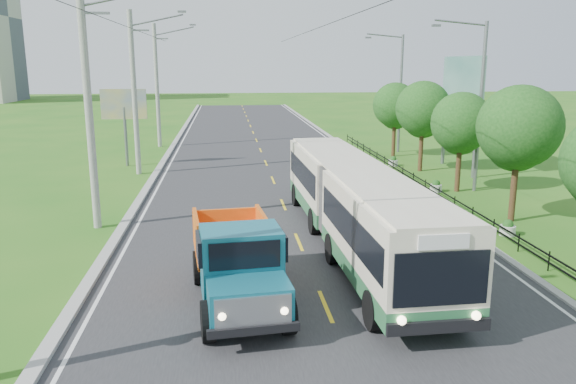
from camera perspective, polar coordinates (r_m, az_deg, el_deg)
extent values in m
plane|color=#236317|center=(16.58, 3.83, -11.54)|extent=(240.00, 240.00, 0.00)
cube|color=#28282B|center=(35.62, -1.80, 1.85)|extent=(14.00, 120.00, 0.02)
cube|color=#9E9E99|center=(35.78, -13.38, 1.66)|extent=(0.40, 120.00, 0.15)
cube|color=#9E9E99|center=(36.86, 9.35, 2.12)|extent=(0.30, 120.00, 0.10)
cube|color=silver|center=(35.72, -12.50, 1.60)|extent=(0.12, 120.00, 0.00)
cube|color=silver|center=(36.73, 8.60, 2.07)|extent=(0.12, 120.00, 0.00)
cube|color=yellow|center=(16.57, 3.83, -11.47)|extent=(0.12, 2.20, 0.00)
cube|color=black|center=(31.47, 13.77, 0.53)|extent=(0.04, 40.00, 0.60)
cylinder|color=gray|center=(24.55, -19.59, 7.85)|extent=(0.32, 0.32, 10.00)
cube|color=slate|center=(24.45, -19.10, 16.81)|extent=(1.20, 0.10, 0.10)
cylinder|color=gray|center=(36.32, -15.35, 9.56)|extent=(0.32, 0.32, 10.00)
cube|color=slate|center=(36.25, -14.91, 15.59)|extent=(1.20, 0.10, 0.10)
cube|color=slate|center=(36.06, -10.73, 17.57)|extent=(0.50, 0.18, 0.12)
cylinder|color=gray|center=(48.20, -13.17, 10.40)|extent=(0.32, 0.32, 10.00)
cube|color=slate|center=(48.15, -12.80, 14.95)|extent=(1.20, 0.10, 0.10)
cube|color=slate|center=(48.00, -9.65, 16.40)|extent=(0.50, 0.18, 0.12)
cylinder|color=#382314|center=(26.57, 21.98, 0.74)|extent=(0.28, 0.28, 3.36)
sphere|color=#164614|center=(26.20, 22.44, 6.14)|extent=(3.60, 3.60, 3.60)
sphere|color=#164614|center=(26.81, 22.18, 4.74)|extent=(2.64, 2.64, 2.64)
cylinder|color=#382314|center=(31.90, 16.93, 2.73)|extent=(0.28, 0.28, 3.02)
sphere|color=#164614|center=(31.60, 17.20, 6.78)|extent=(3.24, 3.24, 3.24)
sphere|color=#164614|center=(32.21, 17.10, 5.73)|extent=(2.38, 2.38, 2.38)
cylinder|color=#382314|center=(37.40, 13.37, 4.55)|extent=(0.28, 0.28, 3.25)
sphere|color=#164614|center=(37.14, 13.56, 8.26)|extent=(3.48, 3.48, 3.48)
sphere|color=#164614|center=(37.73, 13.54, 7.27)|extent=(2.55, 2.55, 2.55)
cylinder|color=#382314|center=(43.06, 10.70, 5.62)|extent=(0.28, 0.28, 3.08)
sphere|color=#164614|center=(42.83, 10.83, 8.69)|extent=(3.30, 3.30, 3.30)
sphere|color=#164614|center=(43.42, 10.86, 7.87)|extent=(2.42, 2.42, 2.42)
cylinder|color=slate|center=(31.95, 18.95, 8.01)|extent=(0.20, 0.20, 9.00)
cylinder|color=slate|center=(31.36, 17.15, 16.12)|extent=(2.80, 0.10, 0.34)
cube|color=slate|center=(30.87, 14.83, 16.04)|extent=(0.45, 0.16, 0.12)
cylinder|color=slate|center=(44.99, 11.35, 9.69)|extent=(0.20, 0.20, 9.00)
cylinder|color=slate|center=(44.58, 9.83, 15.39)|extent=(2.80, 0.10, 0.34)
cube|color=slate|center=(44.23, 8.15, 15.27)|extent=(0.45, 0.16, 0.12)
cylinder|color=silver|center=(24.65, 21.39, -3.66)|extent=(0.64, 0.64, 0.40)
sphere|color=#164614|center=(24.58, 21.44, -3.10)|extent=(0.44, 0.44, 0.44)
cylinder|color=silver|center=(31.70, 14.78, 0.38)|extent=(0.64, 0.64, 0.40)
sphere|color=#164614|center=(31.65, 14.81, 0.82)|extent=(0.44, 0.44, 0.44)
cylinder|color=silver|center=(39.12, 10.63, 2.92)|extent=(0.64, 0.64, 0.40)
sphere|color=#164614|center=(39.08, 10.64, 3.28)|extent=(0.44, 0.44, 0.44)
cylinder|color=slate|center=(39.73, -16.15, 5.41)|extent=(0.20, 0.20, 4.00)
cube|color=yellow|center=(39.52, -16.36, 8.57)|extent=(3.00, 0.15, 2.00)
cylinder|color=slate|center=(35.94, 18.54, 5.31)|extent=(0.24, 0.24, 5.00)
cylinder|color=slate|center=(40.49, 15.61, 6.29)|extent=(0.24, 0.24, 5.00)
cube|color=#144C47|center=(37.97, 17.32, 10.77)|extent=(0.20, 6.00, 3.00)
cube|color=#29673C|center=(17.58, 10.13, -7.37)|extent=(2.79, 7.82, 0.57)
cube|color=beige|center=(17.18, 10.30, -3.36)|extent=(2.79, 7.82, 2.00)
cube|color=black|center=(17.18, 10.30, -3.32)|extent=(2.82, 7.20, 0.98)
cube|color=#29673C|center=(25.47, 4.27, -0.81)|extent=(2.78, 7.31, 0.57)
cube|color=beige|center=(25.20, 4.32, 2.02)|extent=(2.78, 7.31, 2.00)
cube|color=black|center=(25.20, 4.32, 2.05)|extent=(2.80, 6.69, 0.98)
cube|color=#4C4C4C|center=(21.33, 6.63, -0.82)|extent=(2.46, 1.10, 2.46)
cube|color=black|center=(13.79, 15.31, -8.50)|extent=(2.33, 0.12, 1.34)
cylinder|color=black|center=(15.22, 8.65, -11.79)|extent=(0.36, 1.08, 1.08)
cylinder|color=black|center=(16.00, 16.86, -10.94)|extent=(0.36, 1.08, 1.08)
cylinder|color=black|center=(19.78, 4.51, -5.75)|extent=(0.36, 1.08, 1.08)
cylinder|color=black|center=(20.39, 10.97, -5.38)|extent=(0.36, 1.08, 1.08)
cylinder|color=black|center=(23.07, 2.65, -2.99)|extent=(0.36, 1.08, 1.08)
cylinder|color=black|center=(23.60, 8.25, -2.74)|extent=(0.36, 1.08, 1.08)
cylinder|color=black|center=(27.61, 0.86, -0.30)|extent=(0.36, 1.08, 1.08)
cylinder|color=black|center=(28.05, 5.58, -0.15)|extent=(0.36, 1.08, 1.08)
cube|color=#136174|center=(14.30, -3.97, -10.99)|extent=(2.17, 1.56, 0.97)
cube|color=#136174|center=(15.46, -4.78, -7.17)|extent=(2.29, 1.77, 1.95)
cube|color=black|center=(15.30, -4.82, -5.46)|extent=(2.47, 1.50, 0.68)
cube|color=black|center=(16.52, -5.08, -9.27)|extent=(1.56, 5.91, 0.24)
cube|color=orange|center=(17.74, -5.81, -4.36)|extent=(2.52, 3.13, 1.27)
cylinder|color=black|center=(14.61, -8.13, -12.87)|extent=(0.45, 1.10, 1.07)
cylinder|color=black|center=(14.86, -0.05, -12.27)|extent=(0.45, 1.10, 1.07)
cylinder|color=black|center=(18.20, -9.03, -7.58)|extent=(0.45, 1.10, 1.07)
cylinder|color=black|center=(18.40, -2.61, -7.19)|extent=(0.45, 1.10, 1.07)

